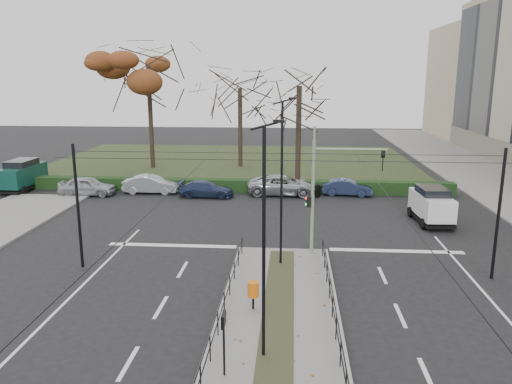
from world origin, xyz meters
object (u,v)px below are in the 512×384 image
streetlamp_median_near (264,242)px  bare_tree_near (299,94)px  parked_car_fourth (283,185)px  parked_car_first (87,186)px  parked_car_second (151,184)px  white_van (431,204)px  traffic_light (320,188)px  rust_tree (148,67)px  info_panel (223,327)px  streetlamp_median_far (282,182)px  bare_tree_center (240,94)px  parked_car_fifth (347,187)px  green_van (23,174)px  litter_bin (253,290)px  parked_car_third (206,189)px

streetlamp_median_near → bare_tree_near: (1.25, 26.23, 3.64)m
parked_car_fourth → streetlamp_median_near: bearing=-178.7°
parked_car_first → parked_car_second: size_ratio=1.01×
parked_car_second → parked_car_fourth: parked_car_fourth is taller
white_van → traffic_light: bearing=-138.8°
traffic_light → white_van: bearing=41.2°
parked_car_second → rust_tree: bearing=13.2°
info_panel → white_van: white_van is taller
parked_car_fourth → streetlamp_median_far: bearing=-177.5°
bare_tree_center → bare_tree_near: size_ratio=0.95×
parked_car_first → bare_tree_near: 18.16m
white_van → streetlamp_median_near: bearing=-120.3°
rust_tree → parked_car_fifth: (18.21, -10.28, -9.22)m
parked_car_second → bare_tree_center: bare_tree_center is taller
parked_car_fourth → green_van: 21.05m
streetlamp_median_far → bare_tree_center: bearing=100.1°
parked_car_fourth → green_van: bearing=91.4°
litter_bin → parked_car_second: (-9.67, 19.75, -0.23)m
info_panel → green_van: size_ratio=0.41×
parked_car_third → green_van: size_ratio=0.85×
traffic_light → parked_car_third: (-7.94, 12.19, -2.92)m
parked_car_first → white_van: size_ratio=1.01×
parked_car_third → parked_car_fifth: 10.89m
traffic_light → bare_tree_near: bearing=93.3°
parked_car_first → parked_car_fourth: parked_car_fourth is taller
streetlamp_median_near → green_van: size_ratio=1.55×
traffic_light → streetlamp_median_far: (-1.86, -1.66, 0.65)m
white_van → bare_tree_center: bearing=126.5°
green_van → traffic_light: bearing=-30.2°
green_van → bare_tree_center: 21.13m
litter_bin → parked_car_first: parked_car_first is taller
litter_bin → parked_car_fifth: size_ratio=0.29×
info_panel → parked_car_second: info_panel is taller
traffic_light → rust_tree: (-15.34, 23.78, 6.32)m
bare_tree_center → parked_car_second: bearing=-115.4°
traffic_light → info_panel: bearing=-106.7°
parked_car_third → rust_tree: 16.56m
streetlamp_median_near → parked_car_first: streetlamp_median_near is taller
bare_tree_center → parked_car_fifth: bare_tree_center is taller
parked_car_fourth → bare_tree_center: (-4.61, 11.94, 6.56)m
streetlamp_median_near → parked_car_fourth: bearing=89.7°
streetlamp_median_far → white_van: size_ratio=1.85×
streetlamp_median_far → bare_tree_near: (0.91, 17.98, 3.48)m
info_panel → parked_car_third: 23.79m
parked_car_fourth → bare_tree_near: (1.13, 2.94, 6.89)m
litter_bin → streetlamp_median_far: size_ratio=0.14×
bare_tree_near → parked_car_fifth: bearing=-36.4°
streetlamp_median_far → rust_tree: (-13.48, 25.44, 5.67)m
green_van → rust_tree: size_ratio=0.38×
traffic_light → parked_car_third: 14.84m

